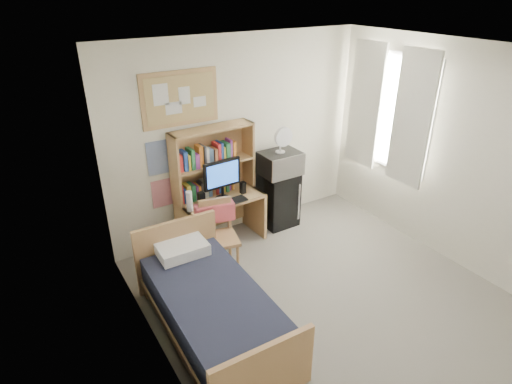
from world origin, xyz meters
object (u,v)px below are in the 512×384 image
desk (222,220)px  speaker_left (201,199)px  desk_chair (220,238)px  bulletin_board (180,98)px  desk_fan (280,141)px  mini_fridge (278,198)px  bed (214,313)px  speaker_right (243,188)px  microwave (280,163)px  monitor (222,180)px

desk → speaker_left: speaker_left is taller
desk_chair → bulletin_board: bearing=104.7°
desk_fan → mini_fridge: bearing=90.0°
bed → desk_fan: (1.75, 1.43, 1.00)m
mini_fridge → speaker_right: 0.72m
desk → speaker_left: (-0.30, -0.08, 0.42)m
desk → speaker_right: speaker_right is taller
bed → speaker_left: size_ratio=10.23×
bulletin_board → speaker_left: (0.03, -0.36, -1.16)m
mini_fridge → microwave: (0.00, -0.02, 0.54)m
mini_fridge → desk_fan: bearing=-90.0°
desk_fan → monitor: bearing=-175.3°
bulletin_board → microwave: 1.61m
desk → microwave: 1.10m
speaker_right → microwave: 0.65m
speaker_left → bed: bearing=-114.7°
bulletin_board → monitor: size_ratio=1.77×
bulletin_board → mini_fridge: 1.99m
microwave → bed: bearing=-140.9°
desk_chair → monitor: 0.75m
mini_fridge → microwave: size_ratio=1.49×
monitor → desk_fan: desk_fan is taller
desk → microwave: microwave is taller
microwave → speaker_left: bearing=-175.8°
desk_fan → bed: bearing=-140.9°
bulletin_board → monitor: 1.09m
microwave → speaker_right: bearing=-174.4°
bulletin_board → speaker_left: bearing=-85.0°
desk_chair → mini_fridge: desk_chair is taller
desk_chair → desk_fan: 1.56m
microwave → desk_fan: (-0.00, 0.00, 0.31)m
desk → bed: desk is taller
bulletin_board → microwave: (1.25, -0.26, -0.98)m
bulletin_board → monitor: bearing=-46.1°
mini_fridge → microwave: 0.55m
desk → monitor: 0.60m
speaker_left → desk_fan: bearing=1.5°
bulletin_board → microwave: size_ratio=1.79×
monitor → speaker_right: monitor is taller
desk → speaker_right: 0.52m
mini_fridge → microwave: microwave is taller
desk_fan → speaker_left: bearing=-175.8°
speaker_right → desk_fan: (0.62, 0.06, 0.50)m
monitor → speaker_right: 0.35m
monitor → mini_fridge: bearing=3.2°
monitor → speaker_left: bearing=-180.0°
microwave → bulletin_board: bearing=167.7°
desk → monitor: bearing=-90.0°
desk → speaker_right: size_ratio=6.85×
mini_fridge → monitor: bearing=-174.1°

